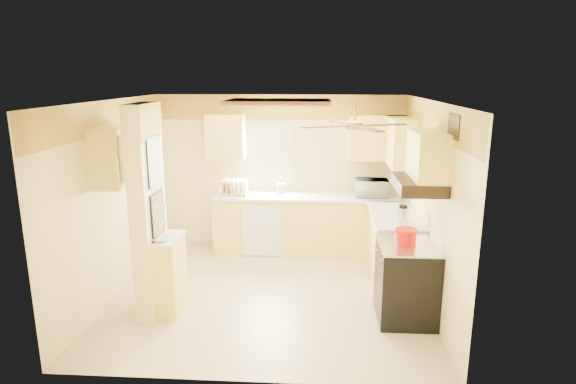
# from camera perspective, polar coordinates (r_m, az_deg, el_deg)

# --- Properties ---
(floor) EXTENTS (4.00, 4.00, 0.00)m
(floor) POSITION_cam_1_polar(r_m,az_deg,el_deg) (6.50, -2.27, -11.85)
(floor) COLOR #C4B188
(floor) RESTS_ON ground
(ceiling) EXTENTS (4.00, 4.00, 0.00)m
(ceiling) POSITION_cam_1_polar(r_m,az_deg,el_deg) (5.87, -2.51, 10.75)
(ceiling) COLOR white
(ceiling) RESTS_ON wall_back
(wall_back) EXTENTS (4.00, 0.00, 4.00)m
(wall_back) POSITION_cam_1_polar(r_m,az_deg,el_deg) (7.91, -0.95, 2.38)
(wall_back) COLOR #F8E097
(wall_back) RESTS_ON floor
(wall_front) EXTENTS (4.00, 0.00, 4.00)m
(wall_front) POSITION_cam_1_polar(r_m,az_deg,el_deg) (4.27, -5.06, -7.64)
(wall_front) COLOR #F8E097
(wall_front) RESTS_ON floor
(wall_left) EXTENTS (0.00, 3.80, 3.80)m
(wall_left) POSITION_cam_1_polar(r_m,az_deg,el_deg) (6.58, -19.99, -0.78)
(wall_left) COLOR #F8E097
(wall_left) RESTS_ON floor
(wall_right) EXTENTS (0.00, 3.80, 3.80)m
(wall_right) POSITION_cam_1_polar(r_m,az_deg,el_deg) (6.19, 16.38, -1.39)
(wall_right) COLOR #F8E097
(wall_right) RESTS_ON floor
(wallpaper_border) EXTENTS (4.00, 0.02, 0.40)m
(wallpaper_border) POSITION_cam_1_polar(r_m,az_deg,el_deg) (7.75, -1.00, 9.99)
(wallpaper_border) COLOR #FFD44B
(wallpaper_border) RESTS_ON wall_back
(partition_column) EXTENTS (0.20, 0.70, 2.50)m
(partition_column) POSITION_cam_1_polar(r_m,az_deg,el_deg) (5.84, -16.25, -2.25)
(partition_column) COLOR #F8E097
(partition_column) RESTS_ON floor
(partition_ledge) EXTENTS (0.25, 0.55, 0.90)m
(partition_ledge) POSITION_cam_1_polar(r_m,az_deg,el_deg) (6.04, -13.75, -9.63)
(partition_ledge) COLOR #FFDF69
(partition_ledge) RESTS_ON floor
(ledge_top) EXTENTS (0.28, 0.58, 0.04)m
(ledge_top) POSITION_cam_1_polar(r_m,az_deg,el_deg) (5.87, -14.01, -5.40)
(ledge_top) COLOR white
(ledge_top) RESTS_ON partition_ledge
(lower_cabinets_back) EXTENTS (3.00, 0.60, 0.90)m
(lower_cabinets_back) POSITION_cam_1_polar(r_m,az_deg,el_deg) (7.79, 2.57, -3.88)
(lower_cabinets_back) COLOR #FFDF69
(lower_cabinets_back) RESTS_ON floor
(lower_cabinets_right) EXTENTS (0.60, 1.40, 0.90)m
(lower_cabinets_right) POSITION_cam_1_polar(r_m,az_deg,el_deg) (6.93, 12.43, -6.47)
(lower_cabinets_right) COLOR #FFDF69
(lower_cabinets_right) RESTS_ON floor
(countertop_back) EXTENTS (3.04, 0.64, 0.04)m
(countertop_back) POSITION_cam_1_polar(r_m,az_deg,el_deg) (7.65, 2.60, -0.54)
(countertop_back) COLOR white
(countertop_back) RESTS_ON lower_cabinets_back
(countertop_right) EXTENTS (0.64, 1.44, 0.04)m
(countertop_right) POSITION_cam_1_polar(r_m,az_deg,el_deg) (6.78, 12.55, -2.74)
(countertop_right) COLOR white
(countertop_right) RESTS_ON lower_cabinets_right
(dishwasher_panel) EXTENTS (0.58, 0.02, 0.80)m
(dishwasher_panel) POSITION_cam_1_polar(r_m,az_deg,el_deg) (7.55, -3.20, -4.62)
(dishwasher_panel) COLOR white
(dishwasher_panel) RESTS_ON lower_cabinets_back
(window) EXTENTS (0.92, 0.02, 1.02)m
(window) POSITION_cam_1_polar(r_m,az_deg,el_deg) (7.86, -2.79, 4.53)
(window) COLOR white
(window) RESTS_ON wall_back
(upper_cab_back_left) EXTENTS (0.60, 0.35, 0.70)m
(upper_cab_back_left) POSITION_cam_1_polar(r_m,az_deg,el_deg) (7.75, -7.39, 6.54)
(upper_cab_back_left) COLOR #FFDF69
(upper_cab_back_left) RESTS_ON wall_back
(upper_cab_back_right) EXTENTS (0.90, 0.35, 0.70)m
(upper_cab_back_right) POSITION_cam_1_polar(r_m,az_deg,el_deg) (7.67, 10.62, 6.34)
(upper_cab_back_right) COLOR #FFDF69
(upper_cab_back_right) RESTS_ON wall_back
(upper_cab_right) EXTENTS (0.35, 1.00, 0.70)m
(upper_cab_right) POSITION_cam_1_polar(r_m,az_deg,el_deg) (7.24, 13.22, 5.79)
(upper_cab_right) COLOR #FFDF69
(upper_cab_right) RESTS_ON wall_right
(upper_cab_left_wall) EXTENTS (0.35, 0.75, 0.70)m
(upper_cab_left_wall) POSITION_cam_1_polar(r_m,az_deg,el_deg) (6.17, -19.86, 4.02)
(upper_cab_left_wall) COLOR #FFDF69
(upper_cab_left_wall) RESTS_ON wall_left
(upper_cab_over_stove) EXTENTS (0.35, 0.76, 0.52)m
(upper_cab_over_stove) POSITION_cam_1_polar(r_m,az_deg,el_deg) (5.48, 16.30, 4.22)
(upper_cab_over_stove) COLOR #FFDF69
(upper_cab_over_stove) RESTS_ON wall_right
(stove) EXTENTS (0.68, 0.77, 0.92)m
(stove) POSITION_cam_1_polar(r_m,az_deg,el_deg) (5.87, 13.82, -10.23)
(stove) COLOR black
(stove) RESTS_ON floor
(range_hood) EXTENTS (0.50, 0.76, 0.14)m
(range_hood) POSITION_cam_1_polar(r_m,az_deg,el_deg) (5.52, 15.21, 0.87)
(range_hood) COLOR black
(range_hood) RESTS_ON upper_cab_over_stove
(poster_menu) EXTENTS (0.02, 0.42, 0.57)m
(poster_menu) POSITION_cam_1_polar(r_m,az_deg,el_deg) (5.68, -15.59, 3.56)
(poster_menu) COLOR black
(poster_menu) RESTS_ON partition_column
(poster_nashville) EXTENTS (0.02, 0.42, 0.57)m
(poster_nashville) POSITION_cam_1_polar(r_m,az_deg,el_deg) (5.82, -15.18, -2.75)
(poster_nashville) COLOR black
(poster_nashville) RESTS_ON partition_column
(ceiling_light_panel) EXTENTS (1.35, 0.95, 0.06)m
(ceiling_light_panel) POSITION_cam_1_polar(r_m,az_deg,el_deg) (6.36, -1.11, 10.58)
(ceiling_light_panel) COLOR brown
(ceiling_light_panel) RESTS_ON ceiling
(ceiling_fan) EXTENTS (1.15, 1.15, 0.26)m
(ceiling_fan) POSITION_cam_1_polar(r_m,az_deg,el_deg) (5.17, 7.87, 7.86)
(ceiling_fan) COLOR gold
(ceiling_fan) RESTS_ON ceiling
(vent_grate) EXTENTS (0.02, 0.40, 0.25)m
(vent_grate) POSITION_cam_1_polar(r_m,az_deg,el_deg) (5.14, 19.10, 7.37)
(vent_grate) COLOR black
(vent_grate) RESTS_ON wall_right
(microwave) EXTENTS (0.51, 0.35, 0.28)m
(microwave) POSITION_cam_1_polar(r_m,az_deg,el_deg) (7.65, 9.90, 0.47)
(microwave) COLOR white
(microwave) RESTS_ON countertop_back
(bowl) EXTENTS (0.25, 0.25, 0.05)m
(bowl) POSITION_cam_1_polar(r_m,az_deg,el_deg) (5.75, -14.90, -5.38)
(bowl) COLOR white
(bowl) RESTS_ON ledge_top
(dutch_oven) EXTENTS (0.25, 0.25, 0.17)m
(dutch_oven) POSITION_cam_1_polar(r_m,az_deg,el_deg) (5.71, 13.81, -5.08)
(dutch_oven) COLOR red
(dutch_oven) RESTS_ON stove
(kettle) EXTENTS (0.16, 0.16, 0.24)m
(kettle) POSITION_cam_1_polar(r_m,az_deg,el_deg) (6.36, 13.46, -2.64)
(kettle) COLOR silver
(kettle) RESTS_ON countertop_right
(dish_rack) EXTENTS (0.44, 0.33, 0.24)m
(dish_rack) POSITION_cam_1_polar(r_m,az_deg,el_deg) (7.73, -6.36, 0.35)
(dish_rack) COLOR tan
(dish_rack) RESTS_ON countertop_back
(utensil_crock) EXTENTS (0.12, 0.12, 0.25)m
(utensil_crock) POSITION_cam_1_polar(r_m,az_deg,el_deg) (7.78, -0.86, 0.48)
(utensil_crock) COLOR white
(utensil_crock) RESTS_ON countertop_back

